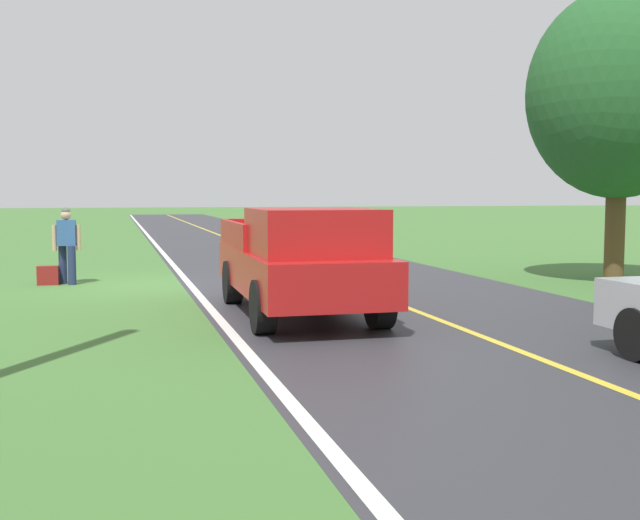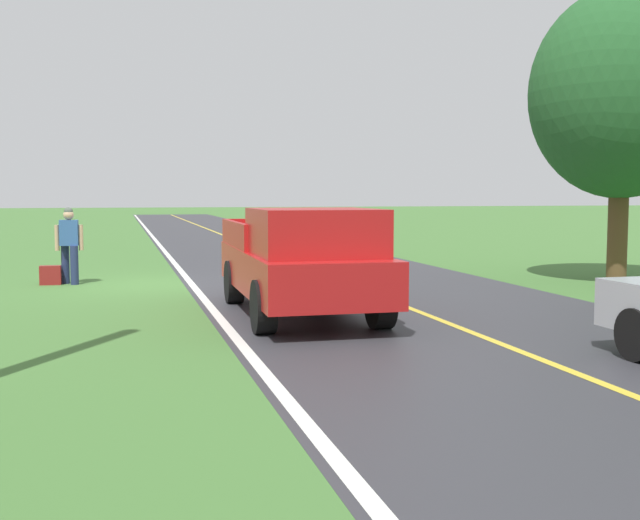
# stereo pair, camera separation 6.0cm
# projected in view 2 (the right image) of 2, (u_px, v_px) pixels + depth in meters

# --- Properties ---
(ground_plane) EXTENTS (200.00, 200.00, 0.00)m
(ground_plane) POSITION_uv_depth(u_px,v_px,m) (145.00, 285.00, 17.36)
(ground_plane) COLOR #427033
(road_surface) EXTENTS (7.24, 120.00, 0.00)m
(road_surface) POSITION_uv_depth(u_px,v_px,m) (335.00, 279.00, 18.50)
(road_surface) COLOR #333338
(road_surface) RESTS_ON ground
(lane_edge_line) EXTENTS (0.16, 117.60, 0.00)m
(lane_edge_line) POSITION_uv_depth(u_px,v_px,m) (191.00, 283.00, 17.63)
(lane_edge_line) COLOR silver
(lane_edge_line) RESTS_ON ground
(lane_centre_line) EXTENTS (0.14, 117.60, 0.00)m
(lane_centre_line) POSITION_uv_depth(u_px,v_px,m) (335.00, 279.00, 18.50)
(lane_centre_line) COLOR gold
(lane_centre_line) RESTS_ON ground
(hitchhiker_walking) EXTENTS (0.62, 0.52, 1.75)m
(hitchhiker_walking) POSITION_uv_depth(u_px,v_px,m) (69.00, 241.00, 17.45)
(hitchhiker_walking) COLOR navy
(hitchhiker_walking) RESTS_ON ground
(suitcase_carried) EXTENTS (0.47, 0.22, 0.43)m
(suitcase_carried) POSITION_uv_depth(u_px,v_px,m) (50.00, 275.00, 17.35)
(suitcase_carried) COLOR maroon
(suitcase_carried) RESTS_ON ground
(pickup_truck_passing) EXTENTS (2.16, 5.43, 1.82)m
(pickup_truck_passing) POSITION_uv_depth(u_px,v_px,m) (302.00, 259.00, 12.80)
(pickup_truck_passing) COLOR #B21919
(pickup_truck_passing) RESTS_ON ground
(tree_far_side_near) EXTENTS (4.17, 4.17, 6.74)m
(tree_far_side_near) POSITION_uv_depth(u_px,v_px,m) (622.00, 94.00, 17.51)
(tree_far_side_near) COLOR brown
(tree_far_side_near) RESTS_ON ground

